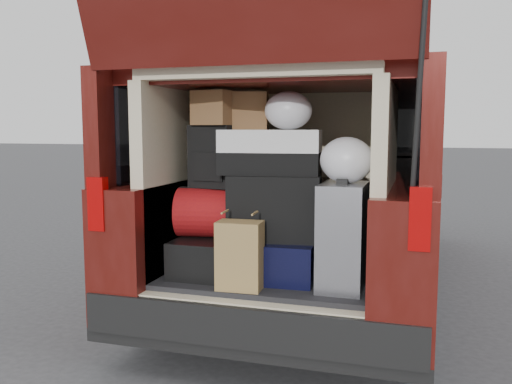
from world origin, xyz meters
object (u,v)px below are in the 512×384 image
kraft_bag (240,255)px  backpack (213,157)px  navy_hardshell (282,257)px  silver_roller (343,236)px  black_hardshell (214,254)px  red_duffel (216,213)px  black_soft_case (275,207)px  twotone_duffel (271,152)px

kraft_bag → backpack: size_ratio=0.99×
navy_hardshell → backpack: 0.74m
backpack → silver_roller: bearing=-3.2°
black_hardshell → navy_hardshell: size_ratio=1.05×
navy_hardshell → red_duffel: size_ratio=1.15×
silver_roller → kraft_bag: silver_roller is taller
black_soft_case → twotone_duffel: (-0.04, 0.03, 0.32)m
navy_hardshell → kraft_bag: kraft_bag is taller
navy_hardshell → silver_roller: 0.44m
kraft_bag → twotone_duffel: twotone_duffel is taller
black_hardshell → silver_roller: (0.81, -0.09, 0.18)m
black_hardshell → twotone_duffel: bearing=7.1°
silver_roller → red_duffel: 0.80m
black_hardshell → red_duffel: red_duffel is taller
black_hardshell → twotone_duffel: (0.35, 0.05, 0.64)m
backpack → twotone_duffel: bearing=6.4°
twotone_duffel → kraft_bag: bearing=-110.0°
backpack → twotone_duffel: (0.37, 0.00, 0.03)m
silver_roller → black_soft_case: bearing=167.0°
kraft_bag → backpack: backpack is taller
navy_hardshell → kraft_bag: bearing=-118.1°
red_duffel → black_soft_case: bearing=-7.8°
black_hardshell → twotone_duffel: 0.73m
black_hardshell → backpack: (-0.02, 0.04, 0.60)m
black_hardshell → silver_roller: bearing=-6.7°
black_hardshell → kraft_bag: 0.40m
black_hardshell → backpack: 0.61m
black_soft_case → twotone_duffel: size_ratio=0.91×
black_soft_case → black_hardshell: bearing=174.1°
black_hardshell → red_duffel: (0.01, 0.01, 0.26)m
navy_hardshell → black_hardshell: bearing=-177.7°
navy_hardshell → kraft_bag: (-0.16, -0.33, 0.07)m
black_soft_case → twotone_duffel: twotone_duffel is taller
black_hardshell → black_soft_case: 0.50m
black_hardshell → twotone_duffel: twotone_duffel is taller
backpack → black_hardshell: bearing=-61.9°
twotone_duffel → black_soft_case: bearing=-48.0°
navy_hardshell → kraft_bag: size_ratio=1.40×
red_duffel → black_soft_case: black_soft_case is taller
black_hardshell → black_soft_case: (0.39, 0.01, 0.31)m
black_hardshell → backpack: bearing=111.8°
red_duffel → black_hardshell: bearing=-162.2°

